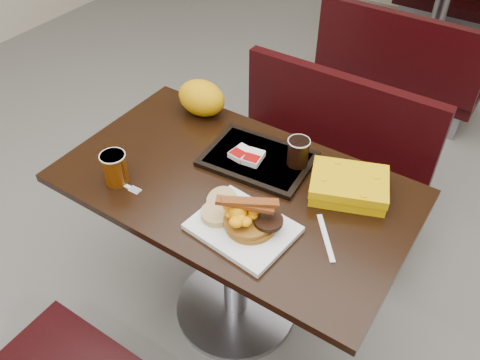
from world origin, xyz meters
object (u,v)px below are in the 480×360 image
Objects in this scene: hashbrown_sleeve_left at (241,153)px; clamshell at (349,186)px; bench_near_n at (317,161)px; bench_far_s at (404,59)px; coffee_cup_far at (298,152)px; knife at (326,238)px; table_near at (235,253)px; platter at (243,228)px; coffee_cup_near at (115,168)px; paper_bag at (202,98)px; fork at (119,182)px; tray at (258,159)px; hashbrown_sleeve_right at (253,158)px; table_far at (438,17)px; pancake_stack at (251,223)px.

clamshell reaches higher than hashbrown_sleeve_left.
bench_near_n is 1.00× the size of bench_far_s.
knife is at bearing -46.10° from coffee_cup_far.
platter is at bearing -49.45° from table_near.
bench_near_n is 12.80× the size of hashbrown_sleeve_left.
coffee_cup_near is at bearing -115.89° from knife.
coffee_cup_near reaches higher than bench_far_s.
platter is 0.66m from paper_bag.
tray is at bearing 45.59° from fork.
coffee_cup_near reaches higher than hashbrown_sleeve_right.
table_far is 10.56× the size of coffee_cup_near.
bench_near_n is (0.00, 0.70, -0.02)m from table_near.
hashbrown_sleeve_right is (-0.00, -0.58, 0.42)m from bench_near_n.
paper_bag is at bearing 90.47° from coffee_cup_near.
hashbrown_sleeve_left is 0.40m from clamshell.
hashbrown_sleeve_left reaches higher than bench_far_s.
bench_far_s is at bearing 95.60° from hashbrown_sleeve_left.
clamshell reaches higher than pancake_stack.
bench_near_n is 6.91× the size of fork.
hashbrown_sleeve_right reaches higher than table_far.
fork is 0.44m from hashbrown_sleeve_left.
paper_bag reaches higher than knife.
table_near is 8.29× the size of fork.
fork is at bearing -122.27° from hashbrown_sleeve_left.
hashbrown_sleeve_right is 0.16m from coffee_cup_far.
paper_bag is at bearing 147.35° from hashbrown_sleeve_right.
table_far is (0.00, 1.90, 0.02)m from bench_near_n.
tray is 4.58× the size of hashbrown_sleeve_right.
coffee_cup_near is at bearing -123.72° from hashbrown_sleeve_left.
paper_bag is at bearing 90.01° from fork.
hashbrown_sleeve_right is (-0.00, -1.78, 0.42)m from bench_far_s.
hashbrown_sleeve_left reaches higher than platter.
pancake_stack reaches higher than tray.
fork is (-0.33, -2.12, 0.39)m from bench_far_s.
bench_near_n is 1.05m from fork.
knife is at bearing -33.04° from tray.
coffee_cup_far is at bearing 152.27° from clamshell.
table_far is 6.26× the size of knife.
pancake_stack is at bearing -40.44° from paper_bag.
fork is 1.77× the size of hashbrown_sleeve_right.
pancake_stack reaches higher than platter.
clamshell is at bearing 64.73° from platter.
hashbrown_sleeve_left reaches higher than table_near.
paper_bag is (-0.34, -1.62, 0.46)m from bench_far_s.
table_far is at bearing 81.73° from fork.
bench_near_n is 0.71m from paper_bag.
coffee_cup_near is 0.57× the size of paper_bag.
table_far is at bearing 93.36° from pancake_stack.
coffee_cup_far is (0.47, 0.41, 0.07)m from fork.
coffee_cup_near is 0.73m from knife.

